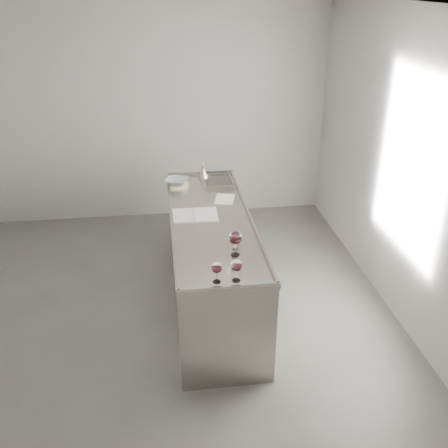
{
  "coord_description": "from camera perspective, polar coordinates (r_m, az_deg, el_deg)",
  "views": [
    {
      "loc": [
        0.06,
        -3.89,
        2.98
      ],
      "look_at": [
        0.58,
        0.01,
        1.02
      ],
      "focal_mm": 40.0,
      "sensor_mm": 36.0,
      "label": 1
    }
  ],
  "objects": [
    {
      "name": "ceramic_bowl",
      "position": [
        5.45,
        -5.39,
        4.89
      ],
      "size": [
        0.3,
        0.3,
        0.06
      ],
      "primitive_type": "imported",
      "rotation": [
        0.0,
        0.0,
        -0.33
      ],
      "color": "#88999E",
      "rests_on": "trivet"
    },
    {
      "name": "loose_paper_top",
      "position": [
        5.1,
        0.08,
        2.87
      ],
      "size": [
        0.25,
        0.31,
        0.0
      ],
      "primitive_type": "cube",
      "rotation": [
        0.0,
        0.0,
        -0.24
      ],
      "color": "silver",
      "rests_on": "counter"
    },
    {
      "name": "wine_glass_left",
      "position": [
        3.67,
        -0.85,
        -5.03
      ],
      "size": [
        0.09,
        0.09,
        0.17
      ],
      "rotation": [
        0.0,
        0.0,
        -0.39
      ],
      "color": "white",
      "rests_on": "counter"
    },
    {
      "name": "notebook",
      "position": [
        4.75,
        -3.43,
        1.04
      ],
      "size": [
        0.45,
        0.32,
        0.02
      ],
      "rotation": [
        0.0,
        0.0,
        -0.02
      ],
      "color": "silver",
      "rests_on": "counter"
    },
    {
      "name": "wine_glass_small",
      "position": [
        4.12,
        1.29,
        -1.87
      ],
      "size": [
        0.06,
        0.06,
        0.12
      ],
      "rotation": [
        0.0,
        0.0,
        0.11
      ],
      "color": "white",
      "rests_on": "counter"
    },
    {
      "name": "room_shell",
      "position": [
        4.2,
        -7.92,
        4.09
      ],
      "size": [
        4.54,
        5.04,
        2.84
      ],
      "color": "#4C4A47",
      "rests_on": "ground"
    },
    {
      "name": "wine_funnel",
      "position": [
        5.65,
        -2.4,
        5.87
      ],
      "size": [
        0.12,
        0.12,
        0.18
      ],
      "rotation": [
        0.0,
        0.0,
        -0.15
      ],
      "color": "#A59F93",
      "rests_on": "counter"
    },
    {
      "name": "counter",
      "position": [
        4.91,
        -1.42,
        -4.31
      ],
      "size": [
        0.77,
        2.42,
        0.97
      ],
      "color": "#9C948C",
      "rests_on": "ground"
    },
    {
      "name": "wine_glass_right",
      "position": [
        3.69,
        1.43,
        -4.79
      ],
      "size": [
        0.09,
        0.09,
        0.18
      ],
      "rotation": [
        0.0,
        0.0,
        0.02
      ],
      "color": "white",
      "rests_on": "counter"
    },
    {
      "name": "trivet",
      "position": [
        5.46,
        -5.37,
        4.51
      ],
      "size": [
        0.3,
        0.3,
        0.02
      ],
      "primitive_type": "cylinder",
      "rotation": [
        0.0,
        0.0,
        0.24
      ],
      "color": "#CAC082",
      "rests_on": "counter"
    },
    {
      "name": "wine_glass_middle",
      "position": [
        4.01,
        1.32,
        -1.64
      ],
      "size": [
        0.11,
        0.11,
        0.22
      ],
      "rotation": [
        0.0,
        0.0,
        -0.1
      ],
      "color": "white",
      "rests_on": "counter"
    }
  ]
}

